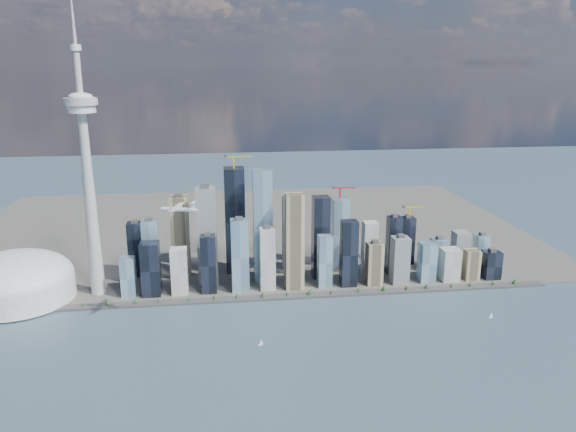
{
  "coord_description": "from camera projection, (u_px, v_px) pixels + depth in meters",
  "views": [
    {
      "loc": [
        -73.21,
        -700.73,
        418.14
      ],
      "look_at": [
        50.34,
        260.0,
        153.46
      ],
      "focal_mm": 35.0,
      "sensor_mm": 36.0,
      "label": 1
    }
  ],
  "objects": [
    {
      "name": "seawall",
      "position": [
        262.0,
        298.0,
        1028.31
      ],
      "size": [
        1100.0,
        22.0,
        4.0
      ],
      "primitive_type": "cube",
      "color": "#383838",
      "rests_on": "ground"
    },
    {
      "name": "needle_tower",
      "position": [
        87.0,
        170.0,
        987.17
      ],
      "size": [
        56.0,
        56.0,
        550.5
      ],
      "color": "#AFAFA9",
      "rests_on": "land"
    },
    {
      "name": "skyscraper_cluster",
      "position": [
        288.0,
        244.0,
        1099.57
      ],
      "size": [
        736.0,
        142.0,
        241.63
      ],
      "color": "black",
      "rests_on": "land"
    },
    {
      "name": "dome_stadium",
      "position": [
        16.0,
        280.0,
        1012.14
      ],
      "size": [
        200.0,
        200.0,
        86.0
      ],
      "color": "silver",
      "rests_on": "land"
    },
    {
      "name": "land",
      "position": [
        247.0,
        229.0,
        1458.99
      ],
      "size": [
        1400.0,
        900.0,
        3.0
      ],
      "primitive_type": "cube",
      "color": "#4C4C47",
      "rests_on": "ground"
    },
    {
      "name": "sailboat_west",
      "position": [
        261.0,
        343.0,
        860.0
      ],
      "size": [
        7.81,
        3.54,
        10.81
      ],
      "rotation": [
        0.0,
        0.0,
        0.23
      ],
      "color": "white",
      "rests_on": "ground"
    },
    {
      "name": "sailboat_east",
      "position": [
        491.0,
        316.0,
        952.23
      ],
      "size": [
        7.71,
        3.16,
        10.65
      ],
      "rotation": [
        0.0,
        0.0,
        0.17
      ],
      "color": "white",
      "rests_on": "ground"
    },
    {
      "name": "ground",
      "position": [
        276.0,
        370.0,
        789.65
      ],
      "size": [
        4000.0,
        4000.0,
        0.0
      ],
      "primitive_type": "plane",
      "color": "#2E4551",
      "rests_on": "ground"
    },
    {
      "name": "shoreline_trees",
      "position": [
        261.0,
        294.0,
        1026.53
      ],
      "size": [
        960.53,
        7.2,
        8.8
      ],
      "color": "#3F2D1E",
      "rests_on": "seawall"
    },
    {
      "name": "airplane",
      "position": [
        179.0,
        209.0,
        860.62
      ],
      "size": [
        62.2,
        55.45,
        15.34
      ],
      "rotation": [
        0.0,
        0.0,
        -0.26
      ],
      "color": "white",
      "rests_on": "ground"
    }
  ]
}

